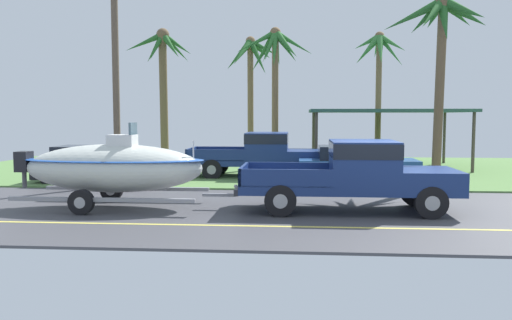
{
  "coord_description": "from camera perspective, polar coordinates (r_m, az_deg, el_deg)",
  "views": [
    {
      "loc": [
        -2.15,
        -13.74,
        2.52
      ],
      "look_at": [
        -3.35,
        1.08,
        1.27
      ],
      "focal_mm": 37.43,
      "sensor_mm": 36.0,
      "label": 1
    }
  ],
  "objects": [
    {
      "name": "palm_tree_near_left",
      "position": [
        28.73,
        12.93,
        10.51
      ],
      "size": [
        2.65,
        3.51,
        6.82
      ],
      "color": "brown",
      "rests_on": "ground"
    },
    {
      "name": "carport_awning",
      "position": [
        26.18,
        13.71,
        5.01
      ],
      "size": [
        7.22,
        5.13,
        2.79
      ],
      "color": "#4C4238",
      "rests_on": "ground"
    },
    {
      "name": "palm_tree_far_right",
      "position": [
        25.28,
        2.06,
        10.73
      ],
      "size": [
        3.63,
        3.18,
        6.6
      ],
      "color": "brown",
      "rests_on": "ground"
    },
    {
      "name": "palm_tree_near_right",
      "position": [
        28.2,
        -0.6,
        10.13
      ],
      "size": [
        3.07,
        3.12,
        6.61
      ],
      "color": "brown",
      "rests_on": "ground"
    },
    {
      "name": "pickup_truck_towing",
      "position": [
        14.25,
        11.23,
        -1.26
      ],
      "size": [
        5.82,
        2.13,
        1.86
      ],
      "color": "navy",
      "rests_on": "ground"
    },
    {
      "name": "parked_pickup_background",
      "position": [
        21.56,
        1.1,
        0.82
      ],
      "size": [
        5.76,
        2.13,
        1.82
      ],
      "color": "navy",
      "rests_on": "ground"
    },
    {
      "name": "palm_tree_far_left",
      "position": [
        29.51,
        -9.89,
        9.95
      ],
      "size": [
        3.54,
        2.7,
        7.17
      ],
      "color": "brown",
      "rests_on": "ground"
    },
    {
      "name": "utility_pole",
      "position": [
        19.71,
        -14.77,
        9.6
      ],
      "size": [
        0.24,
        1.8,
        8.13
      ],
      "color": "brown",
      "rests_on": "ground"
    },
    {
      "name": "palm_tree_mid",
      "position": [
        19.67,
        19.27,
        12.65
      ],
      "size": [
        3.64,
        2.98,
        6.61
      ],
      "color": "brown",
      "rests_on": "ground"
    },
    {
      "name": "parked_sedan_near",
      "position": [
        20.21,
        10.65,
        -0.52
      ],
      "size": [
        4.35,
        1.82,
        1.38
      ],
      "color": "#234C89",
      "rests_on": "ground"
    },
    {
      "name": "parked_sedan_far",
      "position": [
        20.76,
        -16.74,
        -0.5
      ],
      "size": [
        4.4,
        1.82,
        1.38
      ],
      "color": "black",
      "rests_on": "ground"
    },
    {
      "name": "ground",
      "position": [
        22.37,
        10.13,
        -1.76
      ],
      "size": [
        36.0,
        22.0,
        0.11
      ],
      "color": "#424247"
    },
    {
      "name": "boat_on_trailer",
      "position": [
        15.02,
        -14.99,
        -0.79
      ],
      "size": [
        6.06,
        2.43,
        2.32
      ],
      "color": "gray",
      "rests_on": "ground"
    }
  ]
}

